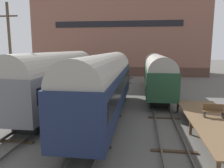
{
  "coord_description": "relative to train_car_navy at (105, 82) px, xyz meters",
  "views": [
    {
      "loc": [
        2.95,
        -14.87,
        5.81
      ],
      "look_at": [
        0.0,
        6.74,
        2.2
      ],
      "focal_mm": 35.0,
      "sensor_mm": 36.0,
      "label": 1
    }
  ],
  "objects": [
    {
      "name": "ground_plane",
      "position": [
        0.0,
        -2.54,
        -3.06
      ],
      "size": [
        200.0,
        200.0,
        0.0
      ],
      "primitive_type": "plane",
      "color": "#56544F"
    },
    {
      "name": "track_left",
      "position": [
        -4.85,
        -2.54,
        -2.92
      ],
      "size": [
        2.6,
        60.0,
        0.26
      ],
      "color": "#4C4742",
      "rests_on": "ground"
    },
    {
      "name": "track_middle",
      "position": [
        0.0,
        -2.54,
        -2.92
      ],
      "size": [
        2.6,
        60.0,
        0.26
      ],
      "color": "#4C4742",
      "rests_on": "ground"
    },
    {
      "name": "track_right",
      "position": [
        4.85,
        -2.54,
        -2.92
      ],
      "size": [
        2.6,
        60.0,
        0.26
      ],
      "color": "#4C4742",
      "rests_on": "ground"
    },
    {
      "name": "train_car_navy",
      "position": [
        0.0,
        0.0,
        0.0
      ],
      "size": [
        2.97,
        17.47,
        5.36
      ],
      "color": "black",
      "rests_on": "ground"
    },
    {
      "name": "train_car_grey",
      "position": [
        -4.85,
        2.0,
        0.02
      ],
      "size": [
        3.12,
        15.84,
        5.45
      ],
      "color": "black",
      "rests_on": "ground"
    },
    {
      "name": "train_car_green",
      "position": [
        4.85,
        10.61,
        -0.2
      ],
      "size": [
        2.94,
        17.79,
        5.02
      ],
      "color": "black",
      "rests_on": "ground"
    },
    {
      "name": "station_platform",
      "position": [
        7.75,
        -2.79,
        -2.05
      ],
      "size": [
        3.16,
        11.1,
        1.09
      ],
      "color": "brown",
      "rests_on": "ground"
    },
    {
      "name": "bench",
      "position": [
        7.9,
        -2.13,
        -1.48
      ],
      "size": [
        1.4,
        0.4,
        0.91
      ],
      "color": "brown",
      "rests_on": "station_platform"
    },
    {
      "name": "person_worker",
      "position": [
        -1.98,
        -6.32,
        -1.93
      ],
      "size": [
        0.32,
        0.32,
        1.85
      ],
      "color": "#282833",
      "rests_on": "ground"
    },
    {
      "name": "utility_pole",
      "position": [
        -8.84,
        1.05,
        1.98
      ],
      "size": [
        1.8,
        0.24,
        9.75
      ],
      "color": "#473828",
      "rests_on": "ground"
    },
    {
      "name": "warehouse_building",
      "position": [
        -2.18,
        33.46,
        6.6
      ],
      "size": [
        37.1,
        11.47,
        19.32
      ],
      "color": "#4F342A",
      "rests_on": "ground"
    }
  ]
}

